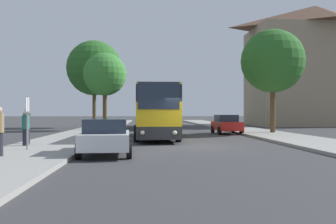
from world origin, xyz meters
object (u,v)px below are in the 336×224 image
object	(u,v)px
pedestrian_walking_back	(27,126)
tree_left_near	(105,74)
bus_front	(156,111)
parked_car_left_curb	(106,136)
bus_stop_sign	(27,116)
tree_right_near	(273,61)
parked_car_right_near	(226,124)
tree_left_far	(94,68)
pedestrian_waiting_far	(26,128)
bus_middle	(151,112)

from	to	relation	value
pedestrian_walking_back	tree_left_near	xyz separation A→B (m)	(2.12, 17.61, 4.31)
bus_front	parked_car_left_curb	bearing A→B (deg)	-102.27
bus_stop_sign	tree_right_near	world-z (taller)	tree_right_near
bus_stop_sign	tree_left_near	xyz separation A→B (m)	(1.15, 20.80, 3.79)
parked_car_right_near	tree_left_far	xyz separation A→B (m)	(-12.24, 13.11, 5.89)
tree_right_near	bus_stop_sign	bearing A→B (deg)	-138.37
parked_car_left_curb	pedestrian_walking_back	world-z (taller)	pedestrian_walking_back
bus_front	tree_left_far	world-z (taller)	tree_left_far
bus_front	parked_car_right_near	xyz separation A→B (m)	(5.79, 4.87, -1.01)
parked_car_left_curb	bus_stop_sign	distance (m)	3.72
parked_car_left_curb	pedestrian_waiting_far	distance (m)	5.19
tree_left_near	tree_left_far	size ratio (longest dim) A/B	0.76
pedestrian_walking_back	parked_car_left_curb	bearing A→B (deg)	100.13
parked_car_left_curb	parked_car_right_near	bearing A→B (deg)	59.57
bus_front	pedestrian_walking_back	size ratio (longest dim) A/B	6.42
pedestrian_waiting_far	tree_left_far	size ratio (longest dim) A/B	0.17
pedestrian_walking_back	tree_left_near	size ratio (longest dim) A/B	0.24
pedestrian_walking_back	parked_car_right_near	bearing A→B (deg)	-174.23
bus_middle	tree_left_far	distance (m)	8.21
bus_middle	tree_right_near	size ratio (longest dim) A/B	1.43
bus_middle	tree_left_far	world-z (taller)	tree_left_far
bus_stop_sign	tree_left_near	size ratio (longest dim) A/B	0.31
tree_left_near	bus_middle	bearing A→B (deg)	44.56
parked_car_right_near	pedestrian_waiting_far	xyz separation A→B (m)	(-12.22, -12.14, 0.19)
parked_car_right_near	bus_stop_sign	world-z (taller)	bus_stop_sign
bus_front	pedestrian_walking_back	world-z (taller)	bus_front
tree_left_far	pedestrian_walking_back	bearing A→B (deg)	-90.67
tree_left_far	tree_right_near	world-z (taller)	tree_left_far
pedestrian_waiting_far	tree_left_far	distance (m)	25.89
bus_middle	parked_car_right_near	size ratio (longest dim) A/B	2.88
tree_left_far	bus_stop_sign	bearing A→B (deg)	-88.56
bus_middle	pedestrian_walking_back	bearing A→B (deg)	-105.26
bus_stop_sign	parked_car_right_near	bearing A→B (deg)	50.76
bus_middle	pedestrian_waiting_far	size ratio (longest dim) A/B	7.01
bus_front	bus_middle	size ratio (longest dim) A/B	0.98
bus_front	tree_right_near	xyz separation A→B (m)	(9.34, 4.14, 3.98)
bus_middle	parked_car_right_near	world-z (taller)	bus_middle
bus_front	tree_left_far	size ratio (longest dim) A/B	1.19
parked_car_left_curb	tree_left_far	world-z (taller)	tree_left_far
tree_left_far	tree_right_near	size ratio (longest dim) A/B	1.18
bus_front	bus_stop_sign	bearing A→B (deg)	-121.58
bus_middle	parked_car_right_near	distance (m)	12.57
tree_left_far	parked_car_right_near	bearing A→B (deg)	-46.96
pedestrian_waiting_far	tree_left_far	xyz separation A→B (m)	(-0.02, 25.25, 5.70)
parked_car_right_near	tree_left_near	size ratio (longest dim) A/B	0.55
tree_right_near	pedestrian_walking_back	bearing A→B (deg)	-147.51
bus_middle	tree_left_near	bearing A→B (deg)	-134.09
parked_car_left_curb	tree_left_near	xyz separation A→B (m)	(-2.30, 21.94, 4.59)
parked_car_right_near	bus_stop_sign	distance (m)	18.29
bus_middle	bus_stop_sign	size ratio (longest dim) A/B	5.10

